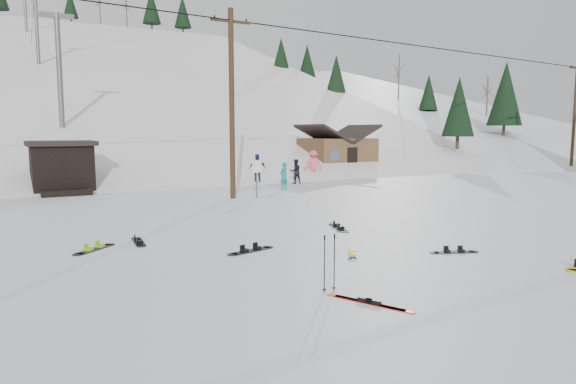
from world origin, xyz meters
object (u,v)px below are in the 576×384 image
cabin (337,154)px  hero_snowboard (353,254)px  utility_pole (232,101)px  hero_skis (369,302)px

cabin → hero_snowboard: cabin is taller
cabin → hero_snowboard: bearing=-123.5°
cabin → hero_snowboard: size_ratio=4.84×
utility_pole → hero_snowboard: bearing=-98.0°
cabin → hero_skis: cabin is taller
utility_pole → cabin: 16.71m
utility_pole → hero_skis: size_ratio=5.24×
hero_snowboard → hero_skis: bearing=-175.5°
hero_skis → utility_pole: bearing=51.5°
hero_snowboard → utility_pole: bearing=28.1°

